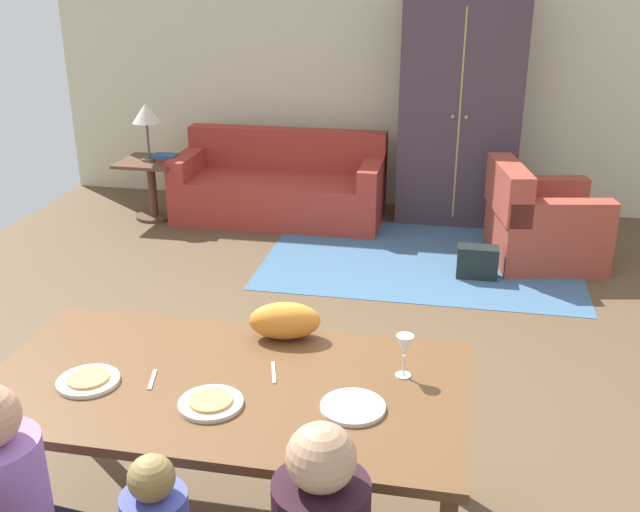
% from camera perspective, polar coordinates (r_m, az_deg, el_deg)
% --- Properties ---
extents(ground_plane, '(7.16, 6.38, 0.02)m').
position_cam_1_polar(ground_plane, '(4.82, 2.37, -7.45)').
color(ground_plane, brown).
extents(back_wall, '(7.16, 0.10, 2.70)m').
position_cam_1_polar(back_wall, '(7.50, 6.49, 14.00)').
color(back_wall, beige).
rests_on(back_wall, ground_plane).
extents(dining_table, '(1.96, 1.02, 0.76)m').
position_cam_1_polar(dining_table, '(3.09, -7.25, -10.57)').
color(dining_table, brown).
rests_on(dining_table, ground_plane).
extents(plate_near_man, '(0.25, 0.25, 0.02)m').
position_cam_1_polar(plate_near_man, '(3.16, -17.44, -9.20)').
color(plate_near_man, silver).
rests_on(plate_near_man, dining_table).
extents(pizza_near_man, '(0.17, 0.17, 0.01)m').
position_cam_1_polar(pizza_near_man, '(3.15, -17.47, -8.96)').
color(pizza_near_man, '#E2934F').
rests_on(pizza_near_man, plate_near_man).
extents(plate_near_child, '(0.25, 0.25, 0.02)m').
position_cam_1_polar(plate_near_child, '(2.91, -8.43, -11.19)').
color(plate_near_child, silver).
rests_on(plate_near_child, dining_table).
extents(pizza_near_child, '(0.17, 0.17, 0.01)m').
position_cam_1_polar(pizza_near_child, '(2.90, -8.44, -10.94)').
color(pizza_near_child, '#DE9850').
rests_on(pizza_near_child, plate_near_child).
extents(plate_near_woman, '(0.25, 0.25, 0.02)m').
position_cam_1_polar(plate_near_woman, '(2.86, 2.55, -11.57)').
color(plate_near_woman, silver).
rests_on(plate_near_woman, dining_table).
extents(wine_glass, '(0.07, 0.07, 0.19)m').
position_cam_1_polar(wine_glass, '(3.02, 6.54, -7.02)').
color(wine_glass, silver).
rests_on(wine_glass, dining_table).
extents(fork, '(0.05, 0.15, 0.01)m').
position_cam_1_polar(fork, '(3.12, -12.81, -9.28)').
color(fork, silver).
rests_on(fork, dining_table).
extents(knife, '(0.06, 0.17, 0.01)m').
position_cam_1_polar(knife, '(3.09, -3.60, -8.95)').
color(knife, silver).
rests_on(knife, dining_table).
extents(cat, '(0.35, 0.22, 0.17)m').
position_cam_1_polar(cat, '(3.33, -2.73, -5.01)').
color(cat, orange).
rests_on(cat, dining_table).
extents(area_rug, '(2.60, 1.80, 0.01)m').
position_cam_1_polar(area_rug, '(6.31, 7.80, -0.22)').
color(area_rug, '#3C6183').
rests_on(area_rug, ground_plane).
extents(couch, '(1.98, 0.86, 0.82)m').
position_cam_1_polar(couch, '(7.22, -3.05, 5.29)').
color(couch, '#A33329').
rests_on(couch, ground_plane).
extents(armchair, '(1.00, 1.00, 0.82)m').
position_cam_1_polar(armchair, '(6.41, 16.61, 2.41)').
color(armchair, '#9D4031').
rests_on(armchair, ground_plane).
extents(armoire, '(1.10, 0.59, 2.10)m').
position_cam_1_polar(armoire, '(7.13, 10.76, 10.93)').
color(armoire, '#44323D').
rests_on(armoire, ground_plane).
extents(side_table, '(0.56, 0.56, 0.58)m').
position_cam_1_polar(side_table, '(7.36, -12.86, 5.69)').
color(side_table, '#543526').
rests_on(side_table, ground_plane).
extents(table_lamp, '(0.26, 0.26, 0.54)m').
position_cam_1_polar(table_lamp, '(7.21, -13.28, 10.51)').
color(table_lamp, '#4D4D3E').
rests_on(table_lamp, side_table).
extents(book_lower, '(0.22, 0.16, 0.03)m').
position_cam_1_polar(book_lower, '(7.26, -11.55, 7.35)').
color(book_lower, '#972F37').
rests_on(book_lower, side_table).
extents(book_upper, '(0.22, 0.16, 0.03)m').
position_cam_1_polar(book_upper, '(7.27, -11.86, 7.58)').
color(book_upper, '#295183').
rests_on(book_upper, book_lower).
extents(handbag, '(0.32, 0.16, 0.26)m').
position_cam_1_polar(handbag, '(5.98, 12.05, -0.46)').
color(handbag, black).
rests_on(handbag, ground_plane).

